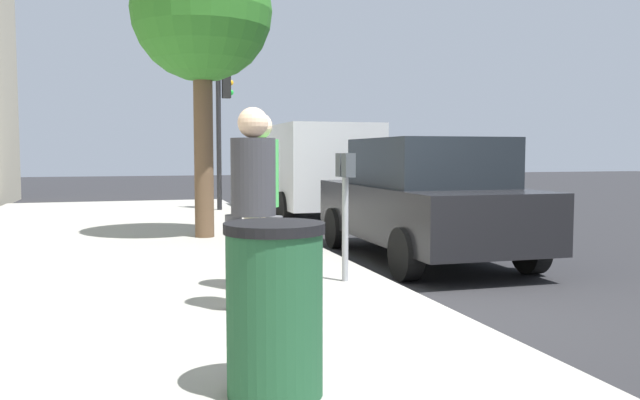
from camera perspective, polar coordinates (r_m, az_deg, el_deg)
ground_plane at (r=6.61m, az=8.83°, el=-9.51°), size 80.00×80.00×0.00m
sidewalk_slab at (r=5.97m, az=-18.55°, el=-10.42°), size 28.00×6.00×0.15m
parking_meter at (r=7.02m, az=2.27°, el=0.96°), size 0.36×0.12×1.41m
pedestrian_at_meter at (r=6.55m, az=-5.41°, el=1.29°), size 0.53×0.40×1.82m
pedestrian_bystander at (r=5.68m, az=-5.94°, el=0.79°), size 0.39×0.47×1.81m
parked_sedan_near at (r=9.46m, az=9.20°, el=0.09°), size 4.43×2.03×1.77m
parked_van_far at (r=15.30m, az=-1.14°, el=3.04°), size 5.21×2.14×2.18m
street_tree at (r=11.17m, az=-10.44°, el=15.92°), size 2.32×2.32×4.91m
traffic_signal at (r=16.20m, az=-8.63°, el=7.72°), size 0.24×0.44×3.60m
trash_bin at (r=3.79m, az=-4.04°, el=-9.59°), size 0.59×0.59×1.01m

